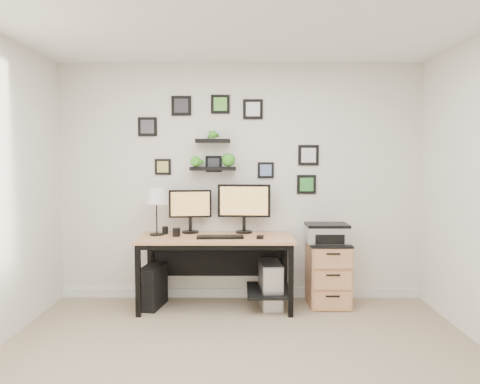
{
  "coord_description": "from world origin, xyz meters",
  "views": [
    {
      "loc": [
        0.01,
        -3.18,
        1.55
      ],
      "look_at": [
        -0.01,
        1.83,
        1.2
      ],
      "focal_mm": 35.0,
      "sensor_mm": 36.0,
      "label": 1
    }
  ],
  "objects_px": {
    "pc_tower_grey": "(271,285)",
    "printer": "(327,233)",
    "mug": "(176,232)",
    "monitor_right": "(244,204)",
    "table_lamp": "(156,197)",
    "pc_tower_black": "(152,287)",
    "file_cabinet": "(328,274)",
    "desk": "(220,248)",
    "monitor_left": "(190,208)"
  },
  "relations": [
    {
      "from": "monitor_left",
      "to": "table_lamp",
      "type": "distance_m",
      "value": 0.39
    },
    {
      "from": "table_lamp",
      "to": "printer",
      "type": "height_order",
      "value": "table_lamp"
    },
    {
      "from": "desk",
      "to": "file_cabinet",
      "type": "bearing_deg",
      "value": 2.89
    },
    {
      "from": "mug",
      "to": "table_lamp",
      "type": "bearing_deg",
      "value": 157.6
    },
    {
      "from": "file_cabinet",
      "to": "printer",
      "type": "bearing_deg",
      "value": -178.75
    },
    {
      "from": "pc_tower_black",
      "to": "file_cabinet",
      "type": "bearing_deg",
      "value": 12.27
    },
    {
      "from": "monitor_right",
      "to": "printer",
      "type": "xyz_separation_m",
      "value": [
        0.88,
        -0.14,
        -0.29
      ]
    },
    {
      "from": "table_lamp",
      "to": "printer",
      "type": "bearing_deg",
      "value": 0.01
    },
    {
      "from": "pc_tower_grey",
      "to": "pc_tower_black",
      "type": "bearing_deg",
      "value": -179.81
    },
    {
      "from": "desk",
      "to": "mug",
      "type": "relative_size",
      "value": 18.01
    },
    {
      "from": "monitor_right",
      "to": "pc_tower_black",
      "type": "height_order",
      "value": "monitor_right"
    },
    {
      "from": "monitor_left",
      "to": "printer",
      "type": "xyz_separation_m",
      "value": [
        1.46,
        -0.14,
        -0.25
      ]
    },
    {
      "from": "pc_tower_black",
      "to": "pc_tower_grey",
      "type": "height_order",
      "value": "pc_tower_grey"
    },
    {
      "from": "monitor_left",
      "to": "pc_tower_grey",
      "type": "distance_m",
      "value": 1.19
    },
    {
      "from": "mug",
      "to": "pc_tower_grey",
      "type": "xyz_separation_m",
      "value": [
        0.98,
        0.02,
        -0.56
      ]
    },
    {
      "from": "monitor_left",
      "to": "printer",
      "type": "bearing_deg",
      "value": -5.48
    },
    {
      "from": "file_cabinet",
      "to": "mug",
      "type": "bearing_deg",
      "value": -176.73
    },
    {
      "from": "mug",
      "to": "pc_tower_grey",
      "type": "relative_size",
      "value": 0.18
    },
    {
      "from": "pc_tower_grey",
      "to": "printer",
      "type": "height_order",
      "value": "printer"
    },
    {
      "from": "pc_tower_grey",
      "to": "printer",
      "type": "bearing_deg",
      "value": 7.12
    },
    {
      "from": "printer",
      "to": "table_lamp",
      "type": "bearing_deg",
      "value": -179.99
    },
    {
      "from": "pc_tower_grey",
      "to": "file_cabinet",
      "type": "relative_size",
      "value": 0.73
    },
    {
      "from": "pc_tower_black",
      "to": "file_cabinet",
      "type": "distance_m",
      "value": 1.87
    },
    {
      "from": "monitor_left",
      "to": "printer",
      "type": "height_order",
      "value": "monitor_left"
    },
    {
      "from": "mug",
      "to": "printer",
      "type": "bearing_deg",
      "value": 3.29
    },
    {
      "from": "monitor_left",
      "to": "pc_tower_grey",
      "type": "relative_size",
      "value": 0.96
    },
    {
      "from": "pc_tower_grey",
      "to": "file_cabinet",
      "type": "bearing_deg",
      "value": 6.95
    },
    {
      "from": "pc_tower_black",
      "to": "file_cabinet",
      "type": "xyz_separation_m",
      "value": [
        1.86,
        0.08,
        0.12
      ]
    },
    {
      "from": "desk",
      "to": "printer",
      "type": "distance_m",
      "value": 1.15
    },
    {
      "from": "file_cabinet",
      "to": "pc_tower_grey",
      "type": "bearing_deg",
      "value": -173.05
    },
    {
      "from": "mug",
      "to": "monitor_right",
      "type": "bearing_deg",
      "value": 17.98
    },
    {
      "from": "pc_tower_black",
      "to": "table_lamp",
      "type": "bearing_deg",
      "value": 73.54
    },
    {
      "from": "table_lamp",
      "to": "printer",
      "type": "distance_m",
      "value": 1.84
    },
    {
      "from": "pc_tower_black",
      "to": "printer",
      "type": "height_order",
      "value": "printer"
    },
    {
      "from": "printer",
      "to": "monitor_left",
      "type": "bearing_deg",
      "value": 174.52
    },
    {
      "from": "table_lamp",
      "to": "pc_tower_black",
      "type": "height_order",
      "value": "table_lamp"
    },
    {
      "from": "file_cabinet",
      "to": "printer",
      "type": "distance_m",
      "value": 0.44
    },
    {
      "from": "monitor_right",
      "to": "table_lamp",
      "type": "bearing_deg",
      "value": -171.5
    },
    {
      "from": "monitor_right",
      "to": "pc_tower_black",
      "type": "relative_size",
      "value": 1.33
    },
    {
      "from": "desk",
      "to": "monitor_left",
      "type": "xyz_separation_m",
      "value": [
        -0.33,
        0.2,
        0.4
      ]
    },
    {
      "from": "monitor_left",
      "to": "printer",
      "type": "distance_m",
      "value": 1.49
    },
    {
      "from": "desk",
      "to": "printer",
      "type": "height_order",
      "value": "printer"
    },
    {
      "from": "desk",
      "to": "table_lamp",
      "type": "relative_size",
      "value": 3.18
    },
    {
      "from": "monitor_left",
      "to": "table_lamp",
      "type": "height_order",
      "value": "table_lamp"
    },
    {
      "from": "mug",
      "to": "printer",
      "type": "relative_size",
      "value": 0.2
    },
    {
      "from": "desk",
      "to": "pc_tower_black",
      "type": "height_order",
      "value": "desk"
    },
    {
      "from": "mug",
      "to": "pc_tower_black",
      "type": "relative_size",
      "value": 0.21
    },
    {
      "from": "monitor_left",
      "to": "mug",
      "type": "relative_size",
      "value": 5.29
    },
    {
      "from": "monitor_right",
      "to": "pc_tower_grey",
      "type": "relative_size",
      "value": 1.17
    },
    {
      "from": "monitor_left",
      "to": "pc_tower_black",
      "type": "bearing_deg",
      "value": -149.99
    }
  ]
}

